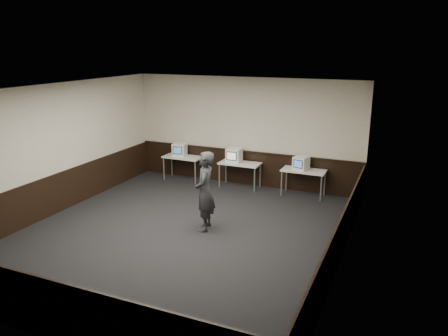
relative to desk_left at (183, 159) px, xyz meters
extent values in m
plane|color=black|center=(1.90, -3.60, -0.68)|extent=(8.00, 8.00, 0.00)
plane|color=white|center=(1.90, -3.60, 2.52)|extent=(8.00, 8.00, 0.00)
plane|color=beige|center=(1.90, 0.40, 0.92)|extent=(7.00, 0.00, 7.00)
plane|color=beige|center=(1.90, -7.60, 0.92)|extent=(7.00, 0.00, 7.00)
plane|color=beige|center=(-1.60, -3.60, 0.92)|extent=(0.00, 8.00, 8.00)
plane|color=beige|center=(5.40, -3.60, 0.92)|extent=(0.00, 8.00, 8.00)
cube|color=black|center=(1.90, 0.38, -0.18)|extent=(6.98, 0.04, 1.00)
cube|color=black|center=(1.90, -7.58, -0.18)|extent=(6.98, 0.04, 1.00)
cube|color=black|center=(-1.58, -3.60, -0.18)|extent=(0.04, 7.98, 1.00)
cube|color=black|center=(5.38, -3.60, -0.18)|extent=(0.04, 7.98, 1.00)
cube|color=black|center=(1.90, 0.36, 0.34)|extent=(6.98, 0.06, 0.04)
cube|color=silver|center=(0.00, 0.00, 0.05)|extent=(1.20, 0.60, 0.04)
cylinder|color=#999999|center=(-0.55, -0.25, -0.32)|extent=(0.04, 0.04, 0.71)
cylinder|color=#999999|center=(0.55, -0.25, -0.32)|extent=(0.04, 0.04, 0.71)
cylinder|color=#999999|center=(-0.55, 0.25, -0.32)|extent=(0.04, 0.04, 0.71)
cylinder|color=#999999|center=(0.55, 0.25, -0.32)|extent=(0.04, 0.04, 0.71)
cube|color=silver|center=(1.90, 0.00, 0.05)|extent=(1.20, 0.60, 0.04)
cylinder|color=#999999|center=(1.35, -0.25, -0.32)|extent=(0.04, 0.04, 0.71)
cylinder|color=#999999|center=(2.45, -0.25, -0.32)|extent=(0.04, 0.04, 0.71)
cylinder|color=#999999|center=(1.35, 0.25, -0.32)|extent=(0.04, 0.04, 0.71)
cylinder|color=#999999|center=(2.45, 0.25, -0.32)|extent=(0.04, 0.04, 0.71)
cube|color=silver|center=(3.80, 0.00, 0.05)|extent=(1.20, 0.60, 0.04)
cylinder|color=#999999|center=(3.25, -0.25, -0.32)|extent=(0.04, 0.04, 0.71)
cylinder|color=#999999|center=(4.35, -0.25, -0.32)|extent=(0.04, 0.04, 0.71)
cylinder|color=#999999|center=(3.25, 0.25, -0.32)|extent=(0.04, 0.04, 0.71)
cylinder|color=#999999|center=(4.35, 0.25, -0.32)|extent=(0.04, 0.04, 0.71)
cube|color=white|center=(-0.13, 0.05, 0.27)|extent=(0.47, 0.48, 0.40)
cube|color=black|center=(-0.09, -0.16, 0.29)|extent=(0.30, 0.07, 0.24)
cube|color=#3A6EAC|center=(-0.09, -0.17, 0.29)|extent=(0.25, 0.05, 0.20)
cube|color=white|center=(1.71, 0.03, 0.28)|extent=(0.43, 0.45, 0.41)
cube|color=black|center=(1.71, -0.19, 0.30)|extent=(0.31, 0.03, 0.25)
cube|color=#B6C0A9|center=(1.72, -0.20, 0.30)|extent=(0.27, 0.01, 0.21)
cube|color=white|center=(3.72, 0.00, 0.26)|extent=(0.45, 0.46, 0.37)
cube|color=black|center=(3.67, -0.20, 0.28)|extent=(0.27, 0.08, 0.22)
cube|color=#3756A4|center=(3.67, -0.20, 0.28)|extent=(0.24, 0.06, 0.19)
imported|color=#27282C|center=(2.30, -3.17, 0.24)|extent=(0.60, 0.76, 1.83)
camera|label=1|loc=(6.38, -11.51, 3.41)|focal=35.00mm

